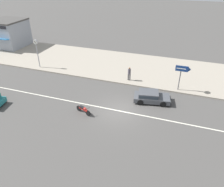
# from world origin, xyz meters

# --- Properties ---
(ground_plane) EXTENTS (160.00, 160.00, 0.00)m
(ground_plane) POSITION_xyz_m (0.00, 0.00, 0.00)
(ground_plane) COLOR #4C4947
(lane_centre_stripe) EXTENTS (50.40, 0.14, 0.01)m
(lane_centre_stripe) POSITION_xyz_m (0.00, 0.00, 0.00)
(lane_centre_stripe) COLOR silver
(lane_centre_stripe) RESTS_ON ground
(kerb_strip) EXTENTS (68.00, 10.00, 0.15)m
(kerb_strip) POSITION_xyz_m (0.00, 10.24, 0.07)
(kerb_strip) COLOR #9E9384
(kerb_strip) RESTS_ON ground
(hatchback_dark_grey_0) EXTENTS (3.89, 2.33, 1.10)m
(hatchback_dark_grey_0) POSITION_xyz_m (2.54, 2.65, 0.59)
(hatchback_dark_grey_0) COLOR #47494F
(hatchback_dark_grey_0) RESTS_ON ground
(motorcycle_1) EXTENTS (1.70, 0.83, 0.80)m
(motorcycle_1) POSITION_xyz_m (-2.96, -1.45, 0.42)
(motorcycle_1) COLOR black
(motorcycle_1) RESTS_ON ground
(street_clock) EXTENTS (0.61, 0.22, 3.73)m
(street_clock) POSITION_xyz_m (-13.00, 6.07, 2.88)
(street_clock) COLOR #9E9EA3
(street_clock) RESTS_ON kerb_strip
(arrow_signboard) EXTENTS (1.56, 0.68, 2.87)m
(arrow_signboard) POSITION_xyz_m (5.55, 5.75, 2.54)
(arrow_signboard) COLOR #4C4C51
(arrow_signboard) RESTS_ON kerb_strip
(pedestrian_near_clock) EXTENTS (0.34, 0.34, 1.64)m
(pedestrian_near_clock) POSITION_xyz_m (-0.69, 6.26, 1.10)
(pedestrian_near_clock) COLOR #333338
(pedestrian_near_clock) RESTS_ON kerb_strip
(shopfront_corner_warung) EXTENTS (4.92, 5.87, 4.26)m
(shopfront_corner_warung) POSITION_xyz_m (-22.80, 12.16, 2.29)
(shopfront_corner_warung) COLOR #999EA8
(shopfront_corner_warung) RESTS_ON kerb_strip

